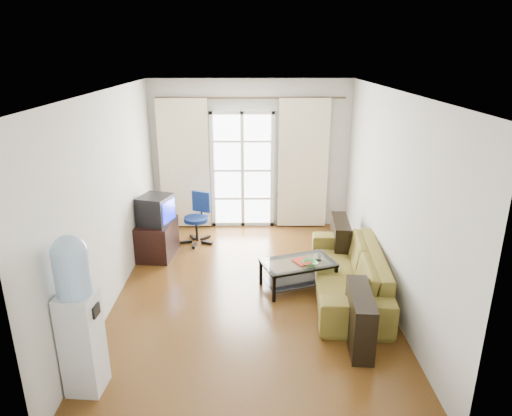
% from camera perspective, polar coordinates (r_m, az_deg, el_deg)
% --- Properties ---
extents(floor, '(5.20, 5.20, 0.00)m').
position_cam_1_polar(floor, '(6.39, -0.66, -10.48)').
color(floor, brown).
rests_on(floor, ground).
extents(ceiling, '(5.20, 5.20, 0.00)m').
position_cam_1_polar(ceiling, '(5.58, -0.77, 14.41)').
color(ceiling, white).
rests_on(ceiling, wall_back).
extents(wall_back, '(3.60, 0.02, 2.70)m').
position_cam_1_polar(wall_back, '(8.36, -0.68, 6.64)').
color(wall_back, silver).
rests_on(wall_back, floor).
extents(wall_front, '(3.60, 0.02, 2.70)m').
position_cam_1_polar(wall_front, '(3.47, -0.79, -12.33)').
color(wall_front, silver).
rests_on(wall_front, floor).
extents(wall_left, '(0.02, 5.20, 2.70)m').
position_cam_1_polar(wall_left, '(6.12, -17.81, 1.00)').
color(wall_left, silver).
rests_on(wall_left, floor).
extents(wall_right, '(0.02, 5.20, 2.70)m').
position_cam_1_polar(wall_right, '(6.11, 16.42, 1.11)').
color(wall_right, silver).
rests_on(wall_right, floor).
extents(french_door, '(1.16, 0.06, 2.15)m').
position_cam_1_polar(french_door, '(8.37, -1.70, 4.71)').
color(french_door, white).
rests_on(french_door, wall_back).
extents(curtain_rod, '(3.30, 0.04, 0.04)m').
position_cam_1_polar(curtain_rod, '(8.09, -0.71, 13.62)').
color(curtain_rod, '#4C3F2D').
rests_on(curtain_rod, wall_back).
extents(curtain_left, '(0.90, 0.07, 2.35)m').
position_cam_1_polar(curtain_left, '(8.36, -8.96, 5.36)').
color(curtain_left, '#F1E9C1').
rests_on(curtain_left, curtain_rod).
extents(curtain_right, '(0.90, 0.07, 2.35)m').
position_cam_1_polar(curtain_right, '(8.33, 5.91, 5.43)').
color(curtain_right, '#F1E9C1').
rests_on(curtain_right, curtain_rod).
extents(radiator, '(0.64, 0.12, 0.64)m').
position_cam_1_polar(radiator, '(8.58, 4.70, -0.18)').
color(radiator, gray).
rests_on(radiator, floor).
extents(sofa, '(2.38, 1.25, 0.65)m').
position_cam_1_polar(sofa, '(6.34, 11.43, -7.82)').
color(sofa, brown).
rests_on(sofa, floor).
extents(coffee_table, '(1.11, 0.85, 0.40)m').
position_cam_1_polar(coffee_table, '(6.42, 5.27, -7.84)').
color(coffee_table, silver).
rests_on(coffee_table, floor).
extents(bowl, '(0.29, 0.29, 0.05)m').
position_cam_1_polar(bowl, '(6.27, 6.76, -6.89)').
color(bowl, '#328A3F').
rests_on(bowl, coffee_table).
extents(book, '(0.39, 0.40, 0.02)m').
position_cam_1_polar(book, '(6.28, 5.06, -6.90)').
color(book, '#A7142E').
rests_on(book, coffee_table).
extents(remote, '(0.17, 0.10, 0.02)m').
position_cam_1_polar(remote, '(6.40, 7.42, -6.51)').
color(remote, black).
rests_on(remote, coffee_table).
extents(tv_stand, '(0.59, 0.83, 0.57)m').
position_cam_1_polar(tv_stand, '(7.52, -12.26, -3.78)').
color(tv_stand, black).
rests_on(tv_stand, floor).
extents(crt_tv, '(0.59, 0.60, 0.45)m').
position_cam_1_polar(crt_tv, '(7.31, -12.57, -0.19)').
color(crt_tv, black).
rests_on(crt_tv, tv_stand).
extents(task_chair, '(0.78, 0.78, 0.87)m').
position_cam_1_polar(task_chair, '(7.93, -7.31, -2.50)').
color(task_chair, black).
rests_on(task_chair, floor).
extents(water_cooler, '(0.37, 0.36, 1.63)m').
position_cam_1_polar(water_cooler, '(4.65, -21.35, -12.10)').
color(water_cooler, silver).
rests_on(water_cooler, floor).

